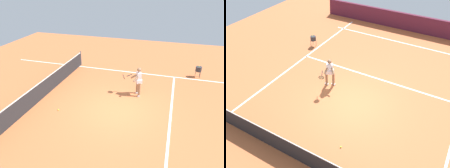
# 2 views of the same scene
# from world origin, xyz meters

# --- Properties ---
(ground_plane) EXTENTS (25.48, 25.48, 0.00)m
(ground_plane) POSITION_xyz_m (0.00, 0.00, 0.00)
(ground_plane) COLOR #C66638
(court_back_wall) EXTENTS (14.21, 0.24, 1.26)m
(court_back_wall) POSITION_xyz_m (0.00, -9.50, 0.63)
(court_back_wall) COLOR #561E33
(court_back_wall) RESTS_ON ground
(baseline_marking) EXTENTS (10.21, 0.10, 0.01)m
(baseline_marking) POSITION_xyz_m (0.00, -7.30, 0.00)
(baseline_marking) COLOR white
(baseline_marking) RESTS_ON ground
(service_line_marking) EXTENTS (9.21, 0.10, 0.01)m
(service_line_marking) POSITION_xyz_m (0.00, -2.48, 0.00)
(service_line_marking) COLOR white
(service_line_marking) RESTS_ON ground
(sideline_right_marking) EXTENTS (0.10, 17.60, 0.01)m
(sideline_right_marking) POSITION_xyz_m (4.61, 0.00, 0.00)
(sideline_right_marking) COLOR white
(sideline_right_marking) RESTS_ON ground
(court_net) EXTENTS (9.89, 0.08, 1.01)m
(court_net) POSITION_xyz_m (0.00, 3.97, 0.47)
(court_net) COLOR #4C4C51
(court_net) RESTS_ON ground
(tennis_player) EXTENTS (0.68, 1.13, 1.55)m
(tennis_player) POSITION_xyz_m (1.74, -0.67, 0.85)
(tennis_player) COLOR #8C6647
(tennis_player) RESTS_ON ground
(tennis_ball_near) EXTENTS (0.07, 0.07, 0.07)m
(tennis_ball_near) POSITION_xyz_m (-0.81, 2.63, 0.03)
(tennis_ball_near) COLOR #D1E533
(tennis_ball_near) RESTS_ON ground
(ball_hopper) EXTENTS (0.36, 0.36, 0.74)m
(ball_hopper) POSITION_xyz_m (5.01, -3.86, 0.55)
(ball_hopper) COLOR #333338
(ball_hopper) RESTS_ON ground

